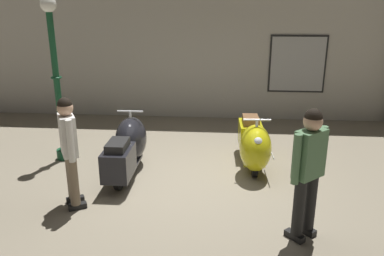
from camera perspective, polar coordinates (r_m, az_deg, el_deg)
name	(u,v)px	position (r m, az deg, el deg)	size (l,w,h in m)	color
ground_plane	(191,182)	(6.41, -0.21, -7.93)	(60.00, 60.00, 0.00)	gray
showroom_back_wall	(211,42)	(9.59, 2.80, 12.51)	(18.00, 0.63, 3.75)	#ADA89E
scooter_0	(128,146)	(6.70, -9.41, -2.69)	(0.54, 1.67, 1.02)	black
scooter_1	(254,144)	(6.81, 9.02, -2.36)	(0.56, 1.66, 1.00)	black
lamppost	(56,78)	(7.29, -19.29, 6.96)	(0.28, 0.28, 2.90)	#144728
visitor_0	(69,145)	(5.60, -17.59, -2.44)	(0.38, 0.49, 1.61)	black
visitor_1	(308,166)	(4.81, 16.71, -5.36)	(0.45, 0.42, 1.67)	black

